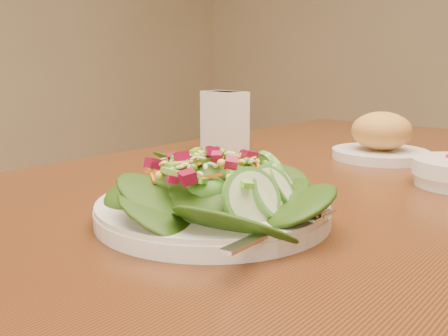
{
  "coord_description": "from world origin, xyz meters",
  "views": [
    {
      "loc": [
        0.36,
        -0.76,
        0.93
      ],
      "look_at": [
        -0.01,
        -0.32,
        0.81
      ],
      "focal_mm": 40.0,
      "sensor_mm": 36.0,
      "label": 1
    }
  ],
  "objects": [
    {
      "name": "bread_plate",
      "position": [
        -0.01,
        0.15,
        0.79
      ],
      "size": [
        0.18,
        0.18,
        0.09
      ],
      "color": "white",
      "rests_on": "dining_table"
    },
    {
      "name": "salad_plate",
      "position": [
        -0.0,
        -0.34,
        0.78
      ],
      "size": [
        0.27,
        0.27,
        0.08
      ],
      "rotation": [
        0.0,
        0.0,
        -0.38
      ],
      "color": "white",
      "rests_on": "dining_table"
    },
    {
      "name": "dining_table",
      "position": [
        0.0,
        0.0,
        0.65
      ],
      "size": [
        0.9,
        1.4,
        0.75
      ],
      "color": "#582C15",
      "rests_on": "ground_plane"
    },
    {
      "name": "napkin_holder",
      "position": [
        -0.3,
        0.02,
        0.81
      ],
      "size": [
        0.1,
        0.07,
        0.12
      ],
      "rotation": [
        0.0,
        0.0,
        -0.15
      ],
      "color": "white",
      "rests_on": "dining_table"
    }
  ]
}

